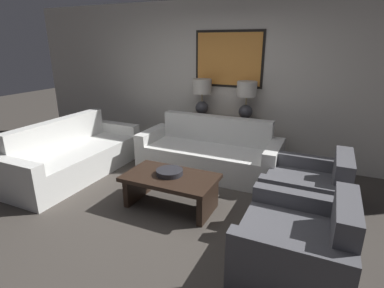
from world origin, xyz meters
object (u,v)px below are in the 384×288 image
table_lamp_right (246,97)px  coffee_table (171,184)px  decorative_bowl (170,172)px  console_table (222,138)px  couch_by_back_wall (209,154)px  couch_by_side (75,157)px  armchair_near_back_wall (307,193)px  table_lamp_left (202,94)px  armchair_near_camera (297,246)px

table_lamp_right → coffee_table: (-0.41, -1.84, -0.82)m
decorative_bowl → console_table: bearing=88.4°
couch_by_back_wall → couch_by_side: size_ratio=1.00×
console_table → couch_by_side: size_ratio=0.59×
couch_by_back_wall → armchair_near_back_wall: size_ratio=2.20×
table_lamp_right → decorative_bowl: (-0.44, -1.81, -0.67)m
table_lamp_left → table_lamp_right: 0.78m
decorative_bowl → armchair_near_back_wall: (1.57, 0.51, -0.18)m
couch_by_side → armchair_near_back_wall: size_ratio=2.20×
couch_by_back_wall → couch_by_side: bearing=-152.3°
table_lamp_left → couch_by_back_wall: table_lamp_left is taller
couch_by_side → coffee_table: size_ratio=1.94×
table_lamp_left → coffee_table: size_ratio=0.56×
table_lamp_left → coffee_table: 2.05m
couch_by_back_wall → couch_by_side: 2.10m
armchair_near_back_wall → couch_by_back_wall: bearing=155.4°
console_table → couch_by_back_wall: size_ratio=0.59×
coffee_table → decorative_bowl: size_ratio=3.41×
decorative_bowl → armchair_near_camera: size_ratio=0.33×
table_lamp_left → couch_by_side: 2.31m
decorative_bowl → armchair_near_camera: armchair_near_camera is taller
couch_by_back_wall → armchair_near_back_wall: bearing=-24.6°
decorative_bowl → armchair_near_back_wall: 1.66m
coffee_table → table_lamp_left: bearing=101.2°
table_lamp_left → coffee_table: table_lamp_left is taller
console_table → table_lamp_right: size_ratio=2.05×
couch_by_back_wall → coffee_table: 1.24m
table_lamp_right → couch_by_back_wall: bearing=-122.9°
console_table → couch_by_back_wall: bearing=-90.0°
decorative_bowl → table_lamp_left: bearing=100.6°
couch_by_back_wall → armchair_near_back_wall: 1.67m
table_lamp_right → couch_by_back_wall: (-0.39, -0.60, -0.84)m
table_lamp_right → armchair_near_camera: (1.13, -2.38, -0.85)m
console_table → armchair_near_back_wall: bearing=-40.5°
table_lamp_left → couch_by_back_wall: 1.11m
console_table → table_lamp_right: table_lamp_right is taller
console_table → couch_by_side: couch_by_side is taller
armchair_near_back_wall → table_lamp_right: bearing=131.1°
couch_by_back_wall → table_lamp_right: bearing=57.1°
table_lamp_left → armchair_near_back_wall: size_ratio=0.64×
console_table → decorative_bowl: console_table is taller
couch_by_side → decorative_bowl: size_ratio=6.62×
console_table → armchair_near_back_wall: 2.00m
couch_by_back_wall → couch_by_side: (-1.86, -0.97, 0.00)m
couch_by_side → coffee_table: 1.85m
console_table → decorative_bowl: 1.81m
console_table → armchair_near_camera: armchair_near_camera is taller
couch_by_side → armchair_near_back_wall: 3.39m
table_lamp_left → armchair_near_camera: bearing=-51.3°
console_table → couch_by_back_wall: 0.61m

